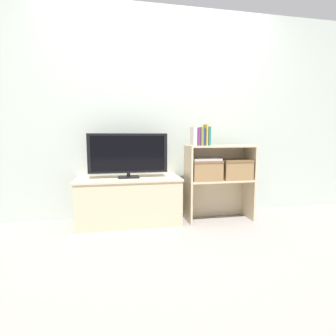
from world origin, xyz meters
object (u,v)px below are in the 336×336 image
at_px(tv_stand, 129,200).
at_px(book_mustard, 205,135).
at_px(book_teal, 208,136).
at_px(book_ivory, 194,137).
at_px(laptop, 205,159).
at_px(book_navy, 203,137).
at_px(book_plum, 197,137).
at_px(storage_basket_left, 205,169).
at_px(storage_basket_right, 235,168).
at_px(book_olive, 200,136).
at_px(tv, 128,154).

bearing_deg(tv_stand, book_mustard, -8.99).
bearing_deg(book_teal, book_ivory, 180.00).
bearing_deg(book_teal, laptop, 105.75).
distance_m(book_mustard, book_teal, 0.03).
bearing_deg(book_navy, book_teal, -0.00).
xyz_separation_m(book_plum, storage_basket_left, (0.11, 0.04, -0.35)).
height_order(book_teal, storage_basket_right, book_teal).
bearing_deg(storage_basket_left, book_navy, -139.05).
bearing_deg(tv_stand, book_navy, -9.31).
bearing_deg(book_olive, tv, 170.46).
xyz_separation_m(tv, laptop, (0.83, -0.09, -0.06)).
bearing_deg(book_plum, laptop, 19.28).
bearing_deg(book_olive, book_teal, -0.00).
height_order(book_olive, laptop, book_olive).
bearing_deg(book_mustard, book_teal, -0.00).
distance_m(storage_basket_left, laptop, 0.11).
xyz_separation_m(book_plum, book_mustard, (0.09, 0.00, 0.02)).
bearing_deg(book_ivory, storage_basket_left, 14.25).
relative_size(tv, book_teal, 4.21).
bearing_deg(book_plum, book_mustard, 0.00).
distance_m(book_plum, book_mustard, 0.09).
relative_size(book_olive, book_teal, 0.97).
height_order(tv, book_olive, book_olive).
distance_m(book_navy, book_mustard, 0.04).
distance_m(book_ivory, storage_basket_right, 0.61).
height_order(tv_stand, book_mustard, book_mustard).
bearing_deg(book_teal, tv, 171.38).
bearing_deg(storage_basket_left, book_plum, -160.72).
height_order(book_plum, book_teal, book_teal).
xyz_separation_m(book_olive, book_navy, (0.03, 0.00, -0.01)).
bearing_deg(book_teal, book_mustard, 180.00).
bearing_deg(book_plum, tv_stand, 169.89).
distance_m(tv_stand, storage_basket_left, 0.90).
bearing_deg(laptop, book_ivory, -165.75).
relative_size(book_navy, storage_basket_right, 0.53).
relative_size(tv, storage_basket_left, 2.54).
distance_m(tv_stand, book_ivory, 0.98).
relative_size(tv_stand, book_teal, 5.56).
height_order(tv, storage_basket_left, tv).
bearing_deg(book_olive, storage_basket_left, 27.41).
height_order(book_olive, book_navy, book_olive).
bearing_deg(book_mustard, laptop, 68.10).
height_order(book_navy, book_mustard, book_mustard).
height_order(book_ivory, book_mustard, book_mustard).
height_order(book_navy, storage_basket_right, book_navy).
xyz_separation_m(tv_stand, storage_basket_right, (1.18, -0.09, 0.33)).
xyz_separation_m(tv_stand, book_plum, (0.72, -0.13, 0.69)).
bearing_deg(tv, book_plum, -9.99).
distance_m(book_teal, storage_basket_right, 0.50).
xyz_separation_m(book_olive, storage_basket_left, (0.07, 0.04, -0.36)).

